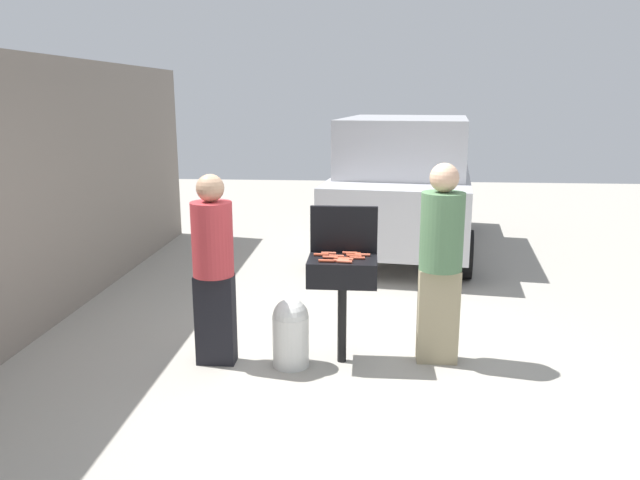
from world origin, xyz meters
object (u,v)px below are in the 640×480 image
Objects in this scene: bbq_grill at (342,275)px; hot_dog_5 at (341,261)px; hot_dog_3 at (354,256)px; propane_tank at (291,331)px; hot_dog_13 at (342,258)px; hot_dog_0 at (346,260)px; hot_dog_2 at (329,253)px; hot_dog_10 at (336,256)px; hot_dog_4 at (357,258)px; parked_minivan at (405,183)px; hot_dog_1 at (344,262)px; person_left at (213,263)px; hot_dog_6 at (350,253)px; hot_dog_9 at (326,261)px; hot_dog_8 at (330,257)px; person_right at (441,257)px; hot_dog_11 at (363,255)px; hot_dog_7 at (321,255)px; hot_dog_12 at (353,254)px.

bbq_grill is 0.20m from hot_dog_5.
hot_dog_3 is 0.21× the size of propane_tank.
hot_dog_0 is at bearing -46.56° from hot_dog_13.
hot_dog_2 is 1.00× the size of hot_dog_10.
hot_dog_3 is 0.07m from hot_dog_4.
hot_dog_13 is 4.42m from parked_minivan.
hot_dog_1 and hot_dog_5 have the same top height.
hot_dog_6 is at bearing 7.97° from person_left.
hot_dog_9 and hot_dog_13 have the same top height.
hot_dog_10 is 0.21× the size of propane_tank.
hot_dog_9 is at bearing -133.45° from bbq_grill.
bbq_grill is 0.67m from propane_tank.
hot_dog_10 is (0.05, 0.04, 0.00)m from hot_dog_8.
parked_minivan is (-0.08, 4.22, 0.06)m from person_right.
propane_tank is 0.35× the size of person_right.
hot_dog_2 is at bearing 88.96° from hot_dog_9.
hot_dog_5 reaches higher than propane_tank.
hot_dog_13 is at bearing -142.89° from hot_dog_11.
person_left is 4.80m from parked_minivan.
hot_dog_10 is at bearing -164.61° from hot_dog_11.
propane_tank is 0.13× the size of parked_minivan.
hot_dog_13 is 0.79m from propane_tank.
hot_dog_8 is 0.12m from hot_dog_9.
hot_dog_2 is 1.00× the size of hot_dog_7.
person_right reaches higher than person_left.
bbq_grill is at bearing 7.26° from person_right.
hot_dog_6 is 0.03× the size of parked_minivan.
hot_dog_6 and hot_dog_10 have the same top height.
hot_dog_9 is 0.38m from hot_dog_11.
hot_dog_6 reaches higher than bbq_grill.
hot_dog_9 is at bearing -2.61° from propane_tank.
parked_minivan is at bearing 80.10° from hot_dog_5.
person_left is (-0.98, 0.03, -0.05)m from hot_dog_9.
hot_dog_7 is 0.08× the size of person_left.
hot_dog_0 is at bearing -51.87° from hot_dog_10.
person_right is at bearing 11.53° from hot_dog_0.
propane_tank is (-0.44, -0.08, -0.65)m from hot_dog_13.
bbq_grill is at bearing 86.98° from hot_dog_5.
hot_dog_6 is 4.22m from parked_minivan.
person_left is at bearing 7.37° from person_right.
hot_dog_1 is at bearing -5.17° from hot_dog_9.
hot_dog_6 and hot_dog_7 have the same top height.
hot_dog_0 is 1.00× the size of hot_dog_9.
hot_dog_6 is at bearing 17.91° from hot_dog_7.
hot_dog_5 is 1.00× the size of hot_dog_7.
person_left reaches higher than hot_dog_12.
propane_tank is (-0.34, -0.10, -0.65)m from hot_dog_8.
hot_dog_4 is 0.33m from hot_dog_7.
bbq_grill is 7.37× the size of hot_dog_9.
parked_minivan reaches higher than hot_dog_13.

